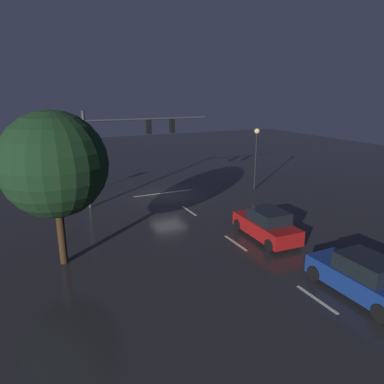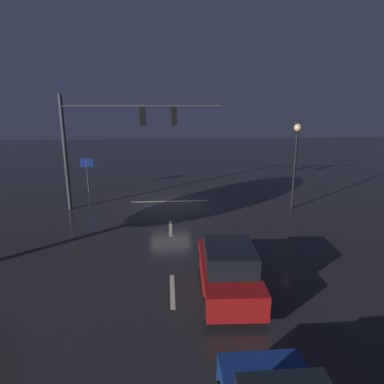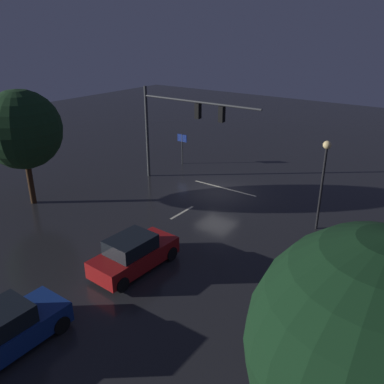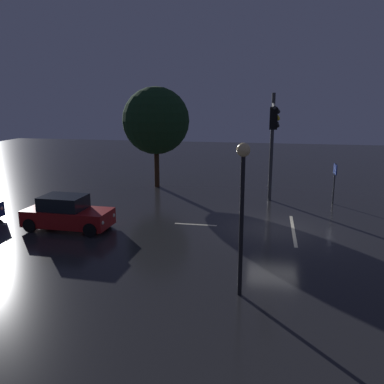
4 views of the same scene
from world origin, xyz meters
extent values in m
plane|color=#232326|center=(0.00, 0.00, 0.00)|extent=(80.00, 80.00, 0.00)
cylinder|color=#383A3D|center=(6.01, 0.27, 3.35)|extent=(0.22, 0.22, 6.70)
cylinder|color=#383A3D|center=(1.47, 0.27, 6.03)|extent=(9.08, 0.14, 0.14)
cube|color=black|center=(1.47, 0.27, 5.46)|extent=(0.32, 0.36, 1.00)
sphere|color=black|center=(1.47, 0.08, 5.78)|extent=(0.20, 0.20, 0.20)
sphere|color=yellow|center=(1.47, 0.08, 5.46)|extent=(0.20, 0.20, 0.20)
sphere|color=black|center=(1.47, 0.08, 5.14)|extent=(0.20, 0.20, 0.20)
cube|color=black|center=(-0.35, 0.27, 5.46)|extent=(0.32, 0.36, 1.00)
sphere|color=black|center=(-0.35, 0.08, 5.78)|extent=(0.20, 0.20, 0.20)
sphere|color=yellow|center=(-0.35, 0.08, 5.46)|extent=(0.20, 0.20, 0.20)
sphere|color=black|center=(-0.35, 0.08, 5.14)|extent=(0.20, 0.20, 0.20)
cube|color=beige|center=(0.00, 4.00, 0.00)|extent=(0.16, 2.20, 0.01)
cube|color=beige|center=(0.00, 10.00, 0.00)|extent=(0.16, 2.20, 0.01)
cube|color=beige|center=(0.00, -0.93, 0.00)|extent=(5.00, 0.16, 0.01)
cube|color=maroon|center=(-1.90, 10.10, 0.62)|extent=(1.96, 4.37, 0.80)
cube|color=black|center=(-1.89, 10.30, 1.36)|extent=(1.68, 2.16, 0.68)
cylinder|color=black|center=(-1.12, 8.47, 0.34)|extent=(0.25, 0.69, 0.68)
cylinder|color=black|center=(-2.80, 8.53, 0.34)|extent=(0.25, 0.69, 0.68)
cylinder|color=black|center=(-1.00, 11.66, 0.34)|extent=(0.25, 0.69, 0.68)
cylinder|color=black|center=(-2.68, 11.73, 0.34)|extent=(0.25, 0.69, 0.68)
sphere|color=#F9EFC6|center=(-1.33, 7.95, 0.67)|extent=(0.20, 0.20, 0.20)
sphere|color=#F9EFC6|center=(-2.63, 8.00, 0.67)|extent=(0.20, 0.20, 0.20)
sphere|color=#F9EFC6|center=(-1.16, 14.31, 0.67)|extent=(0.20, 0.20, 0.20)
sphere|color=#F9EFC6|center=(-2.46, 14.30, 0.67)|extent=(0.20, 0.20, 0.20)
cylinder|color=black|center=(-7.36, 1.19, 2.34)|extent=(0.14, 0.14, 4.67)
sphere|color=#F9D88C|center=(-7.36, 1.19, 4.85)|extent=(0.44, 0.44, 0.44)
cylinder|color=#383A3D|center=(5.74, -3.58, 1.26)|extent=(0.09, 0.09, 2.52)
cube|color=navy|center=(5.74, -3.58, 2.17)|extent=(0.90, 0.08, 0.60)
camera|label=1|loc=(9.75, 25.07, 7.90)|focal=33.26mm
camera|label=2|loc=(0.08, 20.47, 6.26)|focal=31.98mm
camera|label=3|loc=(-13.40, 21.39, 10.46)|focal=37.20mm
camera|label=4|loc=(-20.09, 0.41, 6.44)|focal=38.57mm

